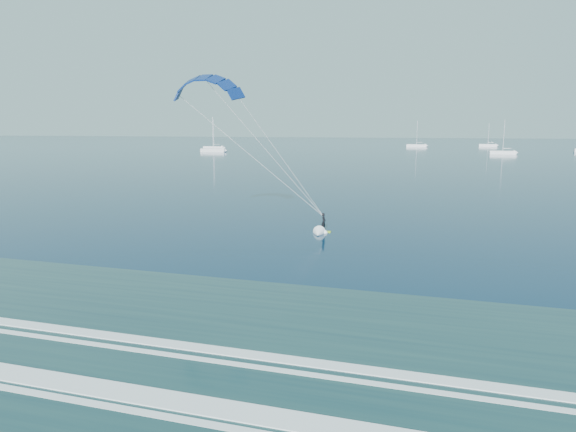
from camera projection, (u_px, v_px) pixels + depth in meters
The scene contains 6 objects.
kitesurfer_rig at pixel (265, 150), 41.82m from camera, with size 12.91×7.62×14.08m.
sailboat_0 at pixel (213, 150), 190.13m from camera, with size 9.50×2.40×12.81m.
sailboat_1 at pixel (214, 148), 212.88m from camera, with size 8.87×2.40×12.15m.
sailboat_2 at pixel (417, 145), 238.16m from camera, with size 8.97×2.40×12.05m.
sailboat_3 at pixel (503, 152), 172.72m from camera, with size 8.28×2.40×11.55m.
sailboat_4 at pixel (488, 145), 241.62m from camera, with size 7.98×2.40×10.95m.
Camera 1 is at (9.96, -8.46, 8.99)m, focal length 32.00 mm.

